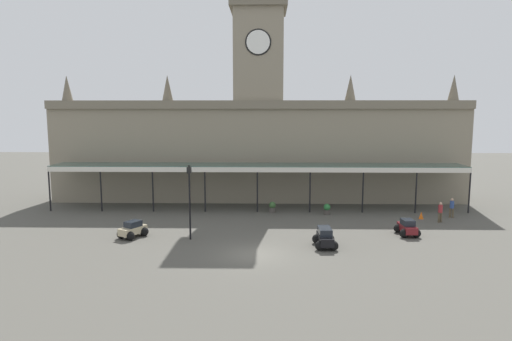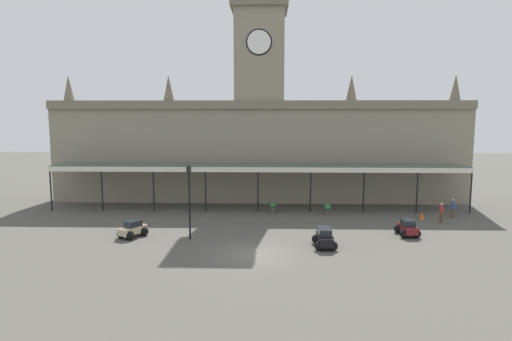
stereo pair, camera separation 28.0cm
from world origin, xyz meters
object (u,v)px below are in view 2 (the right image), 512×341
object	(u,v)px
car_beige_sedan	(133,230)
victorian_lamppost	(189,194)
pedestrian_crossing_forecourt	(453,207)
traffic_cone	(422,216)
planter_near_kerb	(273,207)
pedestrian_beside_cars	(441,212)
planter_by_canopy	(328,209)
car_maroon_sedan	(407,229)
car_black_estate	(324,239)

from	to	relation	value
car_beige_sedan	victorian_lamppost	distance (m)	5.08
pedestrian_crossing_forecourt	traffic_cone	xyz separation A→B (m)	(-2.74, -0.51, -0.61)
traffic_cone	planter_near_kerb	xyz separation A→B (m)	(-12.54, 2.19, 0.19)
pedestrian_beside_cars	planter_by_canopy	xyz separation A→B (m)	(-8.86, 2.55, -0.42)
pedestrian_crossing_forecourt	traffic_cone	bearing A→B (deg)	-169.38
pedestrian_beside_cars	traffic_cone	distance (m)	1.73
car_maroon_sedan	traffic_cone	size ratio (longest dim) A/B	3.42
pedestrian_crossing_forecourt	planter_by_canopy	world-z (taller)	pedestrian_crossing_forecourt
victorian_lamppost	traffic_cone	world-z (taller)	victorian_lamppost
pedestrian_crossing_forecourt	planter_near_kerb	bearing A→B (deg)	173.75
traffic_cone	planter_near_kerb	world-z (taller)	planter_near_kerb
pedestrian_beside_cars	victorian_lamppost	xyz separation A→B (m)	(-19.59, -5.29, 2.37)
car_maroon_sedan	traffic_cone	world-z (taller)	car_maroon_sedan
car_maroon_sedan	pedestrian_beside_cars	world-z (taller)	pedestrian_beside_cars
car_maroon_sedan	planter_near_kerb	size ratio (longest dim) A/B	2.16
car_beige_sedan	victorian_lamppost	xyz separation A→B (m)	(4.24, -0.45, 2.77)
pedestrian_crossing_forecourt	traffic_cone	distance (m)	2.85
car_black_estate	victorian_lamppost	world-z (taller)	victorian_lamppost
car_maroon_sedan	pedestrian_beside_cars	xyz separation A→B (m)	(3.88, 3.85, 0.41)
pedestrian_crossing_forecourt	car_maroon_sedan	bearing A→B (deg)	-134.84
car_black_estate	pedestrian_beside_cars	distance (m)	12.34
car_maroon_sedan	planter_by_canopy	xyz separation A→B (m)	(-4.98, 6.41, -0.01)
car_maroon_sedan	pedestrian_beside_cars	bearing A→B (deg)	44.80
car_black_estate	victorian_lamppost	xyz separation A→B (m)	(-9.31, 1.52, 2.71)
car_black_estate	pedestrian_crossing_forecourt	distance (m)	14.63
car_black_estate	car_maroon_sedan	xyz separation A→B (m)	(6.40, 2.95, -0.06)
car_beige_sedan	car_maroon_sedan	world-z (taller)	same
planter_near_kerb	pedestrian_crossing_forecourt	bearing A→B (deg)	-6.25
car_maroon_sedan	car_beige_sedan	bearing A→B (deg)	-177.19
pedestrian_beside_cars	traffic_cone	xyz separation A→B (m)	(-1.12, 1.17, -0.61)
pedestrian_beside_cars	traffic_cone	size ratio (longest dim) A/B	2.75
car_black_estate	pedestrian_crossing_forecourt	size ratio (longest dim) A/B	1.36
car_black_estate	planter_near_kerb	world-z (taller)	car_black_estate
traffic_cone	planter_near_kerb	distance (m)	12.73
car_beige_sedan	planter_near_kerb	distance (m)	13.06
car_black_estate	pedestrian_crossing_forecourt	bearing A→B (deg)	35.48
pedestrian_beside_cars	planter_by_canopy	bearing A→B (deg)	163.92
pedestrian_crossing_forecourt	car_black_estate	bearing A→B (deg)	-144.52
planter_by_canopy	car_beige_sedan	bearing A→B (deg)	-153.73
car_maroon_sedan	traffic_cone	xyz separation A→B (m)	(2.77, 5.02, -0.20)
car_black_estate	planter_near_kerb	bearing A→B (deg)	108.34
car_beige_sedan	planter_by_canopy	distance (m)	16.69
planter_by_canopy	traffic_cone	bearing A→B (deg)	-10.14
traffic_cone	planter_by_canopy	distance (m)	7.87
traffic_cone	planter_near_kerb	bearing A→B (deg)	170.10
traffic_cone	car_black_estate	bearing A→B (deg)	-138.99
car_black_estate	planter_by_canopy	distance (m)	9.47
car_maroon_sedan	planter_near_kerb	distance (m)	12.15
pedestrian_beside_cars	victorian_lamppost	distance (m)	20.43
victorian_lamppost	pedestrian_beside_cars	bearing A→B (deg)	15.10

